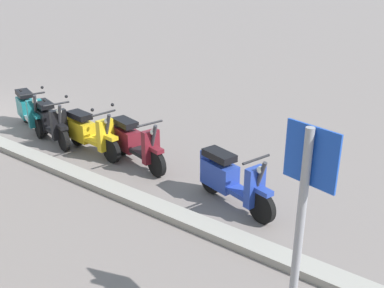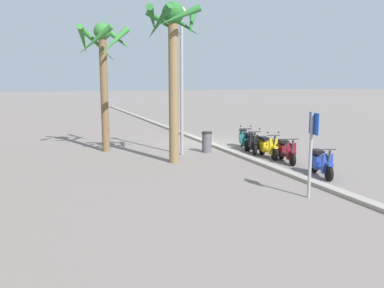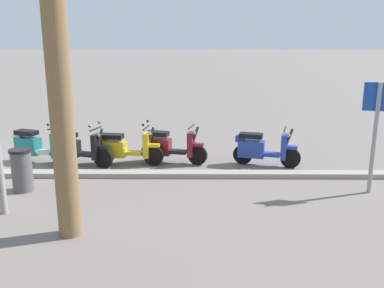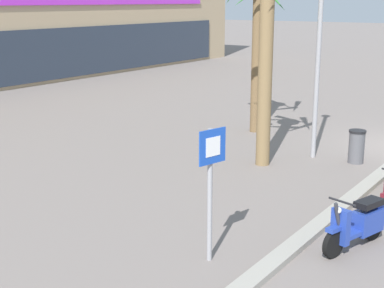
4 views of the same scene
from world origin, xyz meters
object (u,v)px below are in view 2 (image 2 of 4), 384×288
object	(u,v)px
scooter_blue_second_in_line	(320,163)
scooter_maroon_far_back	(286,151)
scooter_black_lead_nearest	(251,142)
litter_bin	(207,142)
scooter_teal_gap_after_mid	(244,139)
crossing_sign	(312,145)
palm_tree_mid_walkway	(173,46)
scooter_yellow_mid_front	(267,147)
street_lamp	(182,66)
palm_tree_far_corner	(103,57)

from	to	relation	value
scooter_blue_second_in_line	scooter_maroon_far_back	xyz separation A→B (m)	(2.46, -0.24, -0.00)
scooter_maroon_far_back	scooter_black_lead_nearest	world-z (taller)	scooter_black_lead_nearest
scooter_black_lead_nearest	litter_bin	size ratio (longest dim) A/B	1.85
scooter_teal_gap_after_mid	crossing_sign	distance (m)	8.42
scooter_maroon_far_back	palm_tree_mid_walkway	size ratio (longest dim) A/B	0.29
scooter_teal_gap_after_mid	scooter_blue_second_in_line	bearing A→B (deg)	178.07
scooter_blue_second_in_line	scooter_black_lead_nearest	distance (m)	4.88
scooter_yellow_mid_front	palm_tree_mid_walkway	distance (m)	5.85
crossing_sign	street_lamp	xyz separation A→B (m)	(7.51, 1.20, 2.38)
scooter_black_lead_nearest	palm_tree_far_corner	size ratio (longest dim) A/B	0.30
crossing_sign	litter_bin	size ratio (longest dim) A/B	2.53
palm_tree_far_corner	scooter_maroon_far_back	bearing A→B (deg)	-127.66
scooter_blue_second_in_line	palm_tree_mid_walkway	size ratio (longest dim) A/B	0.28
crossing_sign	street_lamp	distance (m)	7.97
scooter_maroon_far_back	street_lamp	bearing A→B (deg)	48.97
scooter_yellow_mid_front	palm_tree_far_corner	bearing A→B (deg)	58.83
palm_tree_mid_walkway	scooter_teal_gap_after_mid	bearing A→B (deg)	-63.82
scooter_yellow_mid_front	crossing_sign	world-z (taller)	crossing_sign
scooter_blue_second_in_line	litter_bin	distance (m)	5.87
scooter_black_lead_nearest	crossing_sign	distance (m)	7.31
palm_tree_mid_walkway	street_lamp	bearing A→B (deg)	-30.08
scooter_black_lead_nearest	palm_tree_far_corner	xyz separation A→B (m)	(2.56, 6.20, 3.82)
scooter_maroon_far_back	street_lamp	xyz separation A→B (m)	(2.97, 3.41, 3.43)
litter_bin	street_lamp	size ratio (longest dim) A/B	0.15
scooter_maroon_far_back	litter_bin	distance (m)	3.77
scooter_maroon_far_back	palm_tree_far_corner	distance (m)	9.00
palm_tree_mid_walkway	litter_bin	distance (m)	4.90
scooter_yellow_mid_front	palm_tree_far_corner	distance (m)	8.28
palm_tree_far_corner	litter_bin	bearing A→B (deg)	-113.88
scooter_teal_gap_after_mid	palm_tree_mid_walkway	world-z (taller)	palm_tree_mid_walkway
scooter_maroon_far_back	palm_tree_far_corner	bearing A→B (deg)	52.34
street_lamp	scooter_teal_gap_after_mid	bearing A→B (deg)	-80.50
palm_tree_far_corner	street_lamp	world-z (taller)	street_lamp
scooter_teal_gap_after_mid	palm_tree_mid_walkway	xyz separation A→B (m)	(-2.09, 4.25, 4.11)
scooter_yellow_mid_front	crossing_sign	size ratio (longest dim) A/B	0.77
scooter_teal_gap_after_mid	litter_bin	xyz separation A→B (m)	(-0.45, 2.13, 0.02)
scooter_yellow_mid_front	scooter_teal_gap_after_mid	size ratio (longest dim) A/B	1.04
scooter_teal_gap_after_mid	crossing_sign	size ratio (longest dim) A/B	0.74
crossing_sign	palm_tree_mid_walkway	world-z (taller)	palm_tree_mid_walkway
scooter_yellow_mid_front	scooter_teal_gap_after_mid	xyz separation A→B (m)	(2.36, -0.12, 0.02)
scooter_teal_gap_after_mid	litter_bin	world-z (taller)	scooter_teal_gap_after_mid
scooter_black_lead_nearest	litter_bin	bearing A→B (deg)	71.04
scooter_teal_gap_after_mid	street_lamp	world-z (taller)	street_lamp
scooter_yellow_mid_front	palm_tree_mid_walkway	bearing A→B (deg)	86.33
scooter_teal_gap_after_mid	street_lamp	xyz separation A→B (m)	(-0.56, 3.37, 3.42)
scooter_maroon_far_back	litter_bin	bearing A→B (deg)	35.13
scooter_maroon_far_back	scooter_yellow_mid_front	bearing A→B (deg)	7.98
scooter_maroon_far_back	crossing_sign	bearing A→B (deg)	153.99
palm_tree_mid_walkway	litter_bin	size ratio (longest dim) A/B	6.55
palm_tree_mid_walkway	scooter_yellow_mid_front	bearing A→B (deg)	-93.67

